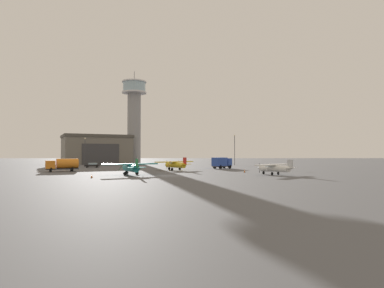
% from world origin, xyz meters
% --- Properties ---
extents(ground_plane, '(400.00, 400.00, 0.00)m').
position_xyz_m(ground_plane, '(0.00, 0.00, 0.00)').
color(ground_plane, '#545456').
extents(control_tower, '(9.76, 9.76, 37.13)m').
position_xyz_m(control_tower, '(-18.11, 70.47, 19.78)').
color(control_tower, gray).
rests_on(control_tower, ground_plane).
extents(hangar, '(30.86, 28.35, 11.07)m').
position_xyz_m(hangar, '(-32.19, 66.83, 5.56)').
color(hangar, '#6B665B').
rests_on(hangar, ground_plane).
extents(airplane_teal, '(10.27, 8.21, 3.18)m').
position_xyz_m(airplane_teal, '(-7.11, 1.53, 1.49)').
color(airplane_teal, teal).
rests_on(airplane_teal, ground_plane).
extents(airplane_white, '(8.26, 8.00, 2.97)m').
position_xyz_m(airplane_white, '(20.38, 1.68, 1.39)').
color(airplane_white, white).
rests_on(airplane_white, ground_plane).
extents(airplane_yellow, '(9.14, 8.37, 3.15)m').
position_xyz_m(airplane_yellow, '(0.75, 18.30, 1.47)').
color(airplane_yellow, gold).
rests_on(airplane_yellow, ground_plane).
extents(truck_box_blue, '(5.78, 5.53, 2.98)m').
position_xyz_m(truck_box_blue, '(12.73, 26.72, 1.68)').
color(truck_box_blue, '#38383D').
rests_on(truck_box_blue, ground_plane).
extents(truck_fuel_tanker_orange, '(7.12, 5.18, 2.93)m').
position_xyz_m(truck_fuel_tanker_orange, '(-24.49, 13.15, 1.64)').
color(truck_fuel_tanker_orange, '#38383D').
rests_on(truck_fuel_tanker_orange, ground_plane).
extents(car_black, '(4.21, 2.47, 1.37)m').
position_xyz_m(car_black, '(-23.74, 33.27, 0.74)').
color(car_black, black).
rests_on(car_black, ground_plane).
extents(light_post_east, '(0.44, 0.44, 8.94)m').
position_xyz_m(light_post_east, '(-28.49, 41.39, 5.31)').
color(light_post_east, '#38383D').
rests_on(light_post_east, ground_plane).
extents(light_post_north, '(0.44, 0.44, 10.44)m').
position_xyz_m(light_post_north, '(19.59, 50.60, 6.09)').
color(light_post_north, '#38383D').
rests_on(light_post_north, ground_plane).
extents(traffic_cone_near_left, '(0.36, 0.36, 0.73)m').
position_xyz_m(traffic_cone_near_left, '(15.87, 9.26, 0.36)').
color(traffic_cone_near_left, black).
rests_on(traffic_cone_near_left, ground_plane).
extents(traffic_cone_near_right, '(0.36, 0.36, 0.59)m').
position_xyz_m(traffic_cone_near_right, '(-12.57, -5.10, 0.29)').
color(traffic_cone_near_right, black).
rests_on(traffic_cone_near_right, ground_plane).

